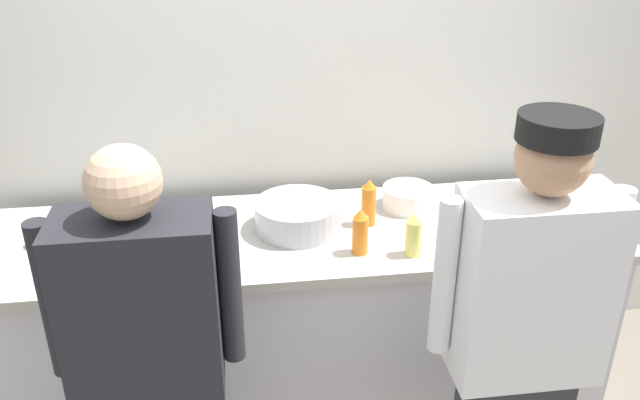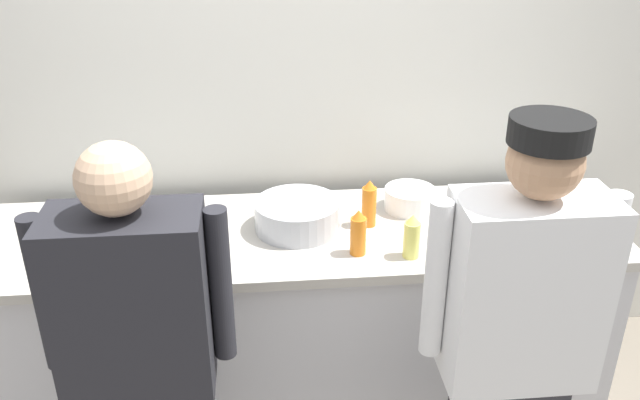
{
  "view_description": "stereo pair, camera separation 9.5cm",
  "coord_description": "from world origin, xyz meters",
  "px_view_note": "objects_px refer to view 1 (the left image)",
  "views": [
    {
      "loc": [
        -0.24,
        -2.0,
        2.23
      ],
      "look_at": [
        0.08,
        0.42,
        1.03
      ],
      "focal_mm": 37.19,
      "sensor_mm": 36.0,
      "label": 1
    },
    {
      "loc": [
        -0.15,
        -2.01,
        2.23
      ],
      "look_at": [
        0.08,
        0.42,
        1.03
      ],
      "focal_mm": 37.19,
      "sensor_mm": 36.0,
      "label": 2
    }
  ],
  "objects_px": {
    "squeeze_bottle_spare": "(369,203)",
    "plate_stack_rear": "(116,221)",
    "ramekin_green_sauce": "(173,225)",
    "chefs_knife": "(77,245)",
    "chef_near_left": "(151,372)",
    "squeeze_bottle_secondary": "(360,232)",
    "ramekin_yellow_sauce": "(39,239)",
    "plate_stack_front": "(408,197)",
    "deli_cup": "(94,263)",
    "mixing_bowl_steel": "(297,216)",
    "chef_center": "(522,344)",
    "sheet_tray": "(517,211)",
    "ramekin_red_sauce": "(127,252)",
    "squeeze_bottle_primary": "(414,235)"
  },
  "relations": [
    {
      "from": "plate_stack_rear",
      "to": "ramekin_green_sauce",
      "type": "distance_m",
      "value": 0.24
    },
    {
      "from": "squeeze_bottle_secondary",
      "to": "ramekin_green_sauce",
      "type": "bearing_deg",
      "value": 159.22
    },
    {
      "from": "chef_center",
      "to": "plate_stack_front",
      "type": "bearing_deg",
      "value": 97.8
    },
    {
      "from": "plate_stack_rear",
      "to": "sheet_tray",
      "type": "bearing_deg",
      "value": -3.08
    },
    {
      "from": "plate_stack_rear",
      "to": "deli_cup",
      "type": "bearing_deg",
      "value": -94.45
    },
    {
      "from": "squeeze_bottle_primary",
      "to": "ramekin_yellow_sauce",
      "type": "relative_size",
      "value": 2.15
    },
    {
      "from": "ramekin_green_sauce",
      "to": "chef_near_left",
      "type": "bearing_deg",
      "value": -91.62
    },
    {
      "from": "mixing_bowl_steel",
      "to": "chef_center",
      "type": "bearing_deg",
      "value": -52.32
    },
    {
      "from": "ramekin_red_sauce",
      "to": "squeeze_bottle_spare",
      "type": "bearing_deg",
      "value": 8.07
    },
    {
      "from": "plate_stack_rear",
      "to": "ramekin_red_sauce",
      "type": "height_order",
      "value": "plate_stack_rear"
    },
    {
      "from": "chef_near_left",
      "to": "ramekin_green_sauce",
      "type": "distance_m",
      "value": 0.82
    },
    {
      "from": "ramekin_yellow_sauce",
      "to": "chef_near_left",
      "type": "bearing_deg",
      "value": -56.84
    },
    {
      "from": "chef_near_left",
      "to": "ramekin_green_sauce",
      "type": "height_order",
      "value": "chef_near_left"
    },
    {
      "from": "plate_stack_rear",
      "to": "chefs_knife",
      "type": "height_order",
      "value": "plate_stack_rear"
    },
    {
      "from": "squeeze_bottle_spare",
      "to": "chefs_knife",
      "type": "xyz_separation_m",
      "value": [
        -1.18,
        -0.03,
        -0.09
      ]
    },
    {
      "from": "ramekin_yellow_sauce",
      "to": "deli_cup",
      "type": "xyz_separation_m",
      "value": [
        0.25,
        -0.25,
        0.02
      ]
    },
    {
      "from": "plate_stack_front",
      "to": "chef_near_left",
      "type": "bearing_deg",
      "value": -139.36
    },
    {
      "from": "ramekin_green_sauce",
      "to": "squeeze_bottle_spare",
      "type": "bearing_deg",
      "value": -3.58
    },
    {
      "from": "deli_cup",
      "to": "plate_stack_front",
      "type": "bearing_deg",
      "value": 16.82
    },
    {
      "from": "squeeze_bottle_spare",
      "to": "squeeze_bottle_secondary",
      "type": "bearing_deg",
      "value": -109.1
    },
    {
      "from": "sheet_tray",
      "to": "ramekin_green_sauce",
      "type": "height_order",
      "value": "ramekin_green_sauce"
    },
    {
      "from": "mixing_bowl_steel",
      "to": "deli_cup",
      "type": "relative_size",
      "value": 3.72
    },
    {
      "from": "mixing_bowl_steel",
      "to": "ramekin_green_sauce",
      "type": "relative_size",
      "value": 3.71
    },
    {
      "from": "chef_near_left",
      "to": "chefs_knife",
      "type": "distance_m",
      "value": 0.81
    },
    {
      "from": "chef_center",
      "to": "chefs_knife",
      "type": "distance_m",
      "value": 1.71
    },
    {
      "from": "plate_stack_front",
      "to": "plate_stack_rear",
      "type": "distance_m",
      "value": 1.25
    },
    {
      "from": "squeeze_bottle_secondary",
      "to": "chefs_knife",
      "type": "bearing_deg",
      "value": 169.95
    },
    {
      "from": "mixing_bowl_steel",
      "to": "sheet_tray",
      "type": "distance_m",
      "value": 0.96
    },
    {
      "from": "plate_stack_rear",
      "to": "ramekin_yellow_sauce",
      "type": "bearing_deg",
      "value": -160.01
    },
    {
      "from": "chef_center",
      "to": "chefs_knife",
      "type": "relative_size",
      "value": 6.0
    },
    {
      "from": "ramekin_green_sauce",
      "to": "chefs_knife",
      "type": "distance_m",
      "value": 0.38
    },
    {
      "from": "plate_stack_front",
      "to": "plate_stack_rear",
      "type": "xyz_separation_m",
      "value": [
        -1.25,
        -0.03,
        -0.01
      ]
    },
    {
      "from": "chef_near_left",
      "to": "squeeze_bottle_spare",
      "type": "bearing_deg",
      "value": 42.24
    },
    {
      "from": "chef_center",
      "to": "mixing_bowl_steel",
      "type": "height_order",
      "value": "chef_center"
    },
    {
      "from": "squeeze_bottle_secondary",
      "to": "ramekin_yellow_sauce",
      "type": "bearing_deg",
      "value": 169.82
    },
    {
      "from": "plate_stack_rear",
      "to": "squeeze_bottle_primary",
      "type": "height_order",
      "value": "squeeze_bottle_primary"
    },
    {
      "from": "plate_stack_rear",
      "to": "squeeze_bottle_spare",
      "type": "height_order",
      "value": "squeeze_bottle_spare"
    },
    {
      "from": "ramekin_yellow_sauce",
      "to": "squeeze_bottle_spare",
      "type": "bearing_deg",
      "value": 0.13
    },
    {
      "from": "squeeze_bottle_spare",
      "to": "deli_cup",
      "type": "height_order",
      "value": "squeeze_bottle_spare"
    },
    {
      "from": "sheet_tray",
      "to": "deli_cup",
      "type": "height_order",
      "value": "deli_cup"
    },
    {
      "from": "chef_near_left",
      "to": "squeeze_bottle_secondary",
      "type": "height_order",
      "value": "chef_near_left"
    },
    {
      "from": "mixing_bowl_steel",
      "to": "squeeze_bottle_secondary",
      "type": "distance_m",
      "value": 0.32
    },
    {
      "from": "plate_stack_front",
      "to": "deli_cup",
      "type": "xyz_separation_m",
      "value": [
        -1.28,
        -0.39,
        -0.0
      ]
    },
    {
      "from": "ramekin_yellow_sauce",
      "to": "plate_stack_front",
      "type": "bearing_deg",
      "value": 5.09
    },
    {
      "from": "plate_stack_front",
      "to": "chefs_knife",
      "type": "xyz_separation_m",
      "value": [
        -1.39,
        -0.17,
        -0.04
      ]
    },
    {
      "from": "sheet_tray",
      "to": "ramekin_green_sauce",
      "type": "relative_size",
      "value": 4.39
    },
    {
      "from": "chef_near_left",
      "to": "squeeze_bottle_secondary",
      "type": "relative_size",
      "value": 8.45
    },
    {
      "from": "chef_center",
      "to": "deli_cup",
      "type": "distance_m",
      "value": 1.53
    },
    {
      "from": "sheet_tray",
      "to": "deli_cup",
      "type": "distance_m",
      "value": 1.76
    },
    {
      "from": "squeeze_bottle_spare",
      "to": "plate_stack_rear",
      "type": "bearing_deg",
      "value": 174.59
    }
  ]
}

